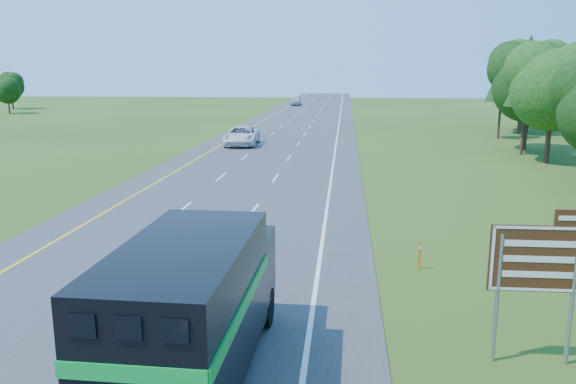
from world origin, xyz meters
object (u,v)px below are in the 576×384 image
(white_suv, at_px, (242,136))
(far_car, at_px, (296,101))
(exit_sign, at_px, (540,265))
(horse_truck, at_px, (195,307))

(white_suv, xyz_separation_m, far_car, (-0.66, 66.05, -0.00))
(white_suv, xyz_separation_m, exit_sign, (14.40, -39.84, 1.55))
(far_car, height_order, exit_sign, exit_sign)
(white_suv, height_order, far_car, white_suv)
(white_suv, relative_size, far_car, 1.23)
(white_suv, bearing_deg, exit_sign, -73.39)
(far_car, relative_size, exit_sign, 1.37)
(far_car, bearing_deg, horse_truck, -86.25)
(horse_truck, height_order, far_car, horse_truck)
(horse_truck, relative_size, far_car, 1.51)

